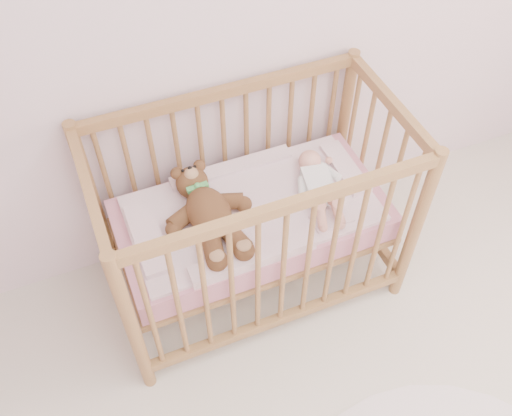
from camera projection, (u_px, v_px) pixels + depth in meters
name	position (u px, v px, depth m)	size (l,w,h in m)	color
crib	(252.00, 217.00, 2.62)	(1.36, 0.76, 1.00)	#9C6E42
mattress	(252.00, 219.00, 2.63)	(1.22, 0.62, 0.13)	pink
blanket	(252.00, 209.00, 2.57)	(1.10, 0.58, 0.06)	pink
baby	(318.00, 181.00, 2.58)	(0.23, 0.48, 0.11)	white
teddy_bear	(209.00, 213.00, 2.44)	(0.41, 0.59, 0.16)	brown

